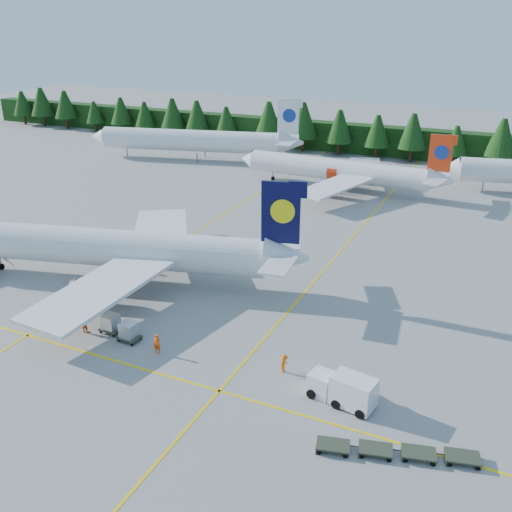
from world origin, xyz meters
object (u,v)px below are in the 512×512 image
at_px(airliner_navy, 101,248).
at_px(baggage_tug, 347,388).
at_px(service_truck, 342,388).
at_px(airliner_red, 332,170).

height_order(airliner_navy, baggage_tug, airliner_navy).
xyz_separation_m(airliner_navy, service_truck, (30.73, -10.30, -2.41)).
distance_m(airliner_red, baggage_tug, 58.66).
distance_m(airliner_navy, baggage_tug, 32.44).
bearing_deg(airliner_red, airliner_navy, -101.30).
relative_size(airliner_navy, service_truck, 7.54).
bearing_deg(airliner_navy, airliner_red, 61.32).
bearing_deg(service_truck, baggage_tug, 88.98).
height_order(airliner_red, baggage_tug, airliner_red).
relative_size(service_truck, baggage_tug, 1.51).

